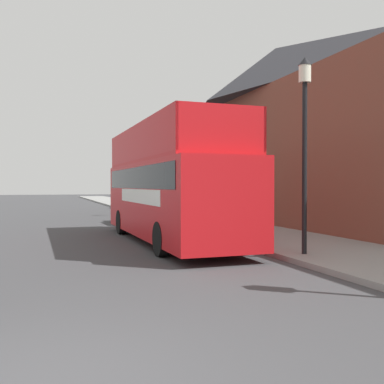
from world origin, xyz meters
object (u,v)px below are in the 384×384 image
parked_car_ahead_of_bus (141,211)px  lamp_post_second (194,150)px  lamp_post_third (153,158)px  lamp_post_nearest (305,120)px  tour_bus (168,191)px

parked_car_ahead_of_bus → lamp_post_second: (1.63, -3.57, 2.84)m
parked_car_ahead_of_bus → lamp_post_third: (1.83, 4.81, 2.93)m
lamp_post_nearest → lamp_post_second: (-0.21, 8.37, -0.16)m
lamp_post_second → lamp_post_third: 8.37m
lamp_post_second → tour_bus: bearing=-121.0°
parked_car_ahead_of_bus → tour_bus: bearing=-96.6°
parked_car_ahead_of_bus → lamp_post_second: bearing=-67.4°
tour_bus → lamp_post_third: size_ratio=1.98×
lamp_post_nearest → lamp_post_second: size_ratio=1.05×
tour_bus → lamp_post_nearest: 5.61m
lamp_post_second → lamp_post_third: bearing=88.7°
tour_bus → lamp_post_second: lamp_post_second is taller
tour_bus → parked_car_ahead_of_bus: (0.59, 7.26, -1.08)m
parked_car_ahead_of_bus → lamp_post_second: lamp_post_second is taller
lamp_post_second → lamp_post_third: (0.19, 8.37, 0.09)m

